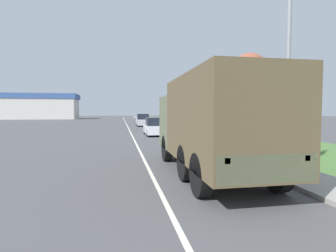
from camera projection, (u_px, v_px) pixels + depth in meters
The scene contains 12 objects.
ground_plane at pixel (127, 126), 38.48m from camera, with size 180.00×180.00×0.00m, color #4C4C4F.
lane_centre_stripe at pixel (127, 126), 38.48m from camera, with size 0.12×120.00×0.00m.
sidewalk_right at pixel (157, 125), 39.29m from camera, with size 1.80×120.00×0.12m.
grass_strip_right at pixel (186, 125), 40.08m from camera, with size 7.00×120.00×0.02m.
military_truck at pixel (212, 122), 8.62m from camera, with size 2.38×7.09×3.16m.
car_nearest_ahead at pixel (155, 127), 23.05m from camera, with size 1.73×4.12×1.55m.
car_second_ahead at pixel (143, 121), 37.16m from camera, with size 1.75×4.12×1.74m.
pickup_truck at pixel (266, 132), 14.90m from camera, with size 1.95×5.56×1.89m.
lamp_post at pixel (282, 61), 9.02m from camera, with size 1.69×0.24×6.13m.
tree_mid_right at pixel (249, 72), 22.17m from camera, with size 3.07×3.07×7.00m.
tree_far_right at pixel (187, 88), 36.67m from camera, with size 3.74×3.74×7.26m.
building_distant at pixel (39, 106), 70.84m from camera, with size 20.47×9.11×6.79m.
Camera 1 is at (-1.01, 1.12, 2.10)m, focal length 28.00 mm.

